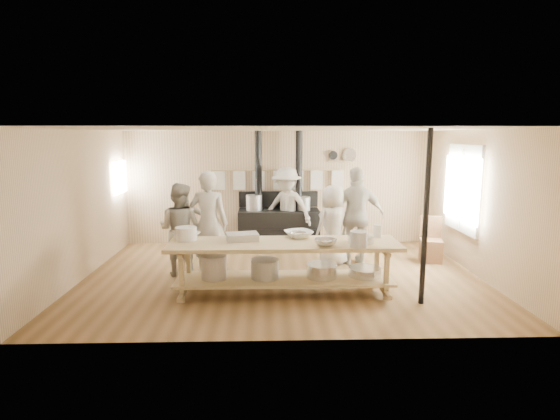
{
  "coord_description": "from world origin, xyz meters",
  "views": [
    {
      "loc": [
        -0.26,
        -7.53,
        2.49
      ],
      "look_at": [
        -0.03,
        0.2,
        1.17
      ],
      "focal_mm": 28.0,
      "sensor_mm": 36.0,
      "label": 1
    }
  ],
  "objects_px": {
    "stove": "(278,224)",
    "cook_far_left": "(209,224)",
    "roasting_pan": "(242,237)",
    "cook_left": "(180,229)",
    "cook_by_window": "(287,208)",
    "chair": "(431,248)",
    "cook_right": "(357,216)",
    "prep_table": "(283,262)",
    "cook_center": "(333,226)"
  },
  "relations": [
    {
      "from": "cook_far_left",
      "to": "roasting_pan",
      "type": "distance_m",
      "value": 1.07
    },
    {
      "from": "chair",
      "to": "roasting_pan",
      "type": "bearing_deg",
      "value": -143.11
    },
    {
      "from": "prep_table",
      "to": "cook_center",
      "type": "height_order",
      "value": "cook_center"
    },
    {
      "from": "prep_table",
      "to": "roasting_pan",
      "type": "xyz_separation_m",
      "value": [
        -0.65,
        0.15,
        0.38
      ]
    },
    {
      "from": "cook_center",
      "to": "chair",
      "type": "bearing_deg",
      "value": 156.95
    },
    {
      "from": "prep_table",
      "to": "roasting_pan",
      "type": "height_order",
      "value": "roasting_pan"
    },
    {
      "from": "cook_center",
      "to": "cook_by_window",
      "type": "distance_m",
      "value": 1.56
    },
    {
      "from": "cook_by_window",
      "to": "roasting_pan",
      "type": "bearing_deg",
      "value": -79.53
    },
    {
      "from": "stove",
      "to": "cook_left",
      "type": "distance_m",
      "value": 2.69
    },
    {
      "from": "cook_by_window",
      "to": "chair",
      "type": "height_order",
      "value": "cook_by_window"
    },
    {
      "from": "cook_left",
      "to": "cook_far_left",
      "type": "bearing_deg",
      "value": -168.7
    },
    {
      "from": "stove",
      "to": "cook_far_left",
      "type": "relative_size",
      "value": 1.37
    },
    {
      "from": "cook_right",
      "to": "cook_by_window",
      "type": "xyz_separation_m",
      "value": [
        -1.31,
        1.19,
        -0.04
      ]
    },
    {
      "from": "cook_far_left",
      "to": "cook_left",
      "type": "xyz_separation_m",
      "value": [
        -0.52,
        0.05,
        -0.11
      ]
    },
    {
      "from": "stove",
      "to": "chair",
      "type": "bearing_deg",
      "value": -22.55
    },
    {
      "from": "cook_far_left",
      "to": "cook_right",
      "type": "height_order",
      "value": "cook_right"
    },
    {
      "from": "prep_table",
      "to": "roasting_pan",
      "type": "relative_size",
      "value": 7.25
    },
    {
      "from": "prep_table",
      "to": "chair",
      "type": "height_order",
      "value": "chair"
    },
    {
      "from": "cook_far_left",
      "to": "cook_right",
      "type": "bearing_deg",
      "value": -164.05
    },
    {
      "from": "stove",
      "to": "cook_center",
      "type": "distance_m",
      "value": 1.81
    },
    {
      "from": "roasting_pan",
      "to": "prep_table",
      "type": "bearing_deg",
      "value": -13.41
    },
    {
      "from": "prep_table",
      "to": "cook_right",
      "type": "relative_size",
      "value": 1.89
    },
    {
      "from": "cook_far_left",
      "to": "cook_center",
      "type": "relative_size",
      "value": 1.21
    },
    {
      "from": "chair",
      "to": "prep_table",
      "type": "bearing_deg",
      "value": -136.51
    },
    {
      "from": "cook_left",
      "to": "cook_center",
      "type": "relative_size",
      "value": 1.06
    },
    {
      "from": "cook_center",
      "to": "prep_table",
      "type": "bearing_deg",
      "value": 27.29
    },
    {
      "from": "cook_far_left",
      "to": "chair",
      "type": "distance_m",
      "value": 4.43
    },
    {
      "from": "cook_left",
      "to": "chair",
      "type": "xyz_separation_m",
      "value": [
        4.83,
        0.7,
        -0.57
      ]
    },
    {
      "from": "cook_left",
      "to": "cook_right",
      "type": "height_order",
      "value": "cook_right"
    },
    {
      "from": "prep_table",
      "to": "cook_right",
      "type": "height_order",
      "value": "cook_right"
    },
    {
      "from": "prep_table",
      "to": "stove",
      "type": "bearing_deg",
      "value": 89.96
    },
    {
      "from": "prep_table",
      "to": "cook_far_left",
      "type": "xyz_separation_m",
      "value": [
        -1.29,
        1.01,
        0.43
      ]
    },
    {
      "from": "roasting_pan",
      "to": "cook_center",
      "type": "bearing_deg",
      "value": 39.86
    },
    {
      "from": "cook_far_left",
      "to": "cook_center",
      "type": "bearing_deg",
      "value": -164.34
    },
    {
      "from": "cook_by_window",
      "to": "roasting_pan",
      "type": "height_order",
      "value": "cook_by_window"
    },
    {
      "from": "roasting_pan",
      "to": "stove",
      "type": "bearing_deg",
      "value": 77.19
    },
    {
      "from": "prep_table",
      "to": "cook_center",
      "type": "bearing_deg",
      "value": 56.8
    },
    {
      "from": "stove",
      "to": "chair",
      "type": "height_order",
      "value": "stove"
    },
    {
      "from": "cook_by_window",
      "to": "chair",
      "type": "relative_size",
      "value": 2.04
    },
    {
      "from": "stove",
      "to": "cook_by_window",
      "type": "bearing_deg",
      "value": -43.35
    },
    {
      "from": "cook_center",
      "to": "roasting_pan",
      "type": "distance_m",
      "value": 2.16
    },
    {
      "from": "stove",
      "to": "cook_right",
      "type": "relative_size",
      "value": 1.37
    },
    {
      "from": "cook_right",
      "to": "cook_by_window",
      "type": "relative_size",
      "value": 1.05
    },
    {
      "from": "cook_left",
      "to": "cook_by_window",
      "type": "distance_m",
      "value": 2.68
    },
    {
      "from": "cook_left",
      "to": "cook_by_window",
      "type": "bearing_deg",
      "value": -121.38
    },
    {
      "from": "cook_left",
      "to": "chair",
      "type": "relative_size",
      "value": 1.87
    },
    {
      "from": "cook_left",
      "to": "roasting_pan",
      "type": "xyz_separation_m",
      "value": [
        1.16,
        -0.9,
        0.07
      ]
    },
    {
      "from": "cook_far_left",
      "to": "cook_right",
      "type": "distance_m",
      "value": 2.85
    },
    {
      "from": "stove",
      "to": "cook_far_left",
      "type": "bearing_deg",
      "value": -122.82
    },
    {
      "from": "cook_far_left",
      "to": "cook_by_window",
      "type": "bearing_deg",
      "value": -125.89
    }
  ]
}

